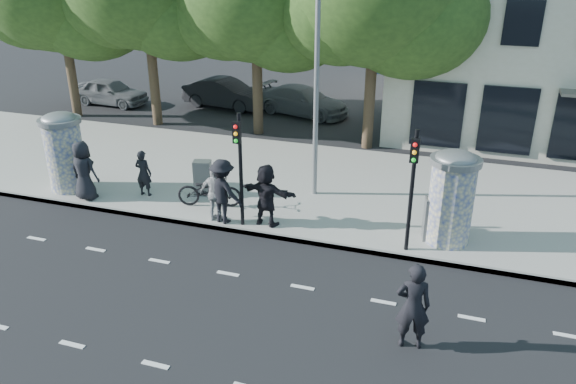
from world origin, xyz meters
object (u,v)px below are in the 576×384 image
(ped_f, at_px, (266,195))
(man_road, at_px, (413,306))
(car_mid, at_px, (226,93))
(ped_d, at_px, (223,191))
(car_right, at_px, (303,101))
(street_lamp, at_px, (317,52))
(ped_b, at_px, (143,173))
(ad_column_right, at_px, (452,195))
(ad_column_left, at_px, (64,150))
(cabinet_left, at_px, (203,178))
(traffic_pole_far, at_px, (412,179))
(ped_e, at_px, (216,194))
(ped_a, at_px, (84,171))
(bicycle, at_px, (209,190))
(cabinet_right, at_px, (435,219))
(car_left, at_px, (110,92))
(traffic_pole_near, at_px, (240,159))

(ped_f, height_order, man_road, ped_f)
(man_road, height_order, car_mid, man_road)
(ped_d, xyz_separation_m, car_right, (-1.30, 12.40, -0.44))
(street_lamp, height_order, car_mid, street_lamp)
(ped_b, distance_m, ped_f, 4.61)
(ad_column_right, height_order, ped_d, ad_column_right)
(street_lamp, bearing_deg, ad_column_left, -165.06)
(ad_column_right, relative_size, cabinet_left, 2.26)
(traffic_pole_far, xyz_separation_m, ped_e, (-5.62, 0.06, -1.21))
(ad_column_right, distance_m, man_road, 4.73)
(ad_column_right, height_order, ped_a, ad_column_right)
(man_road, bearing_deg, ped_d, -44.13)
(street_lamp, height_order, ped_f, street_lamp)
(ad_column_right, height_order, bicycle, ad_column_right)
(ped_d, bearing_deg, car_mid, -51.45)
(cabinet_left, xyz_separation_m, car_mid, (-4.00, 10.79, -0.00))
(cabinet_left, bearing_deg, ped_e, -67.98)
(cabinet_right, bearing_deg, cabinet_left, 162.08)
(ped_a, bearing_deg, car_mid, -83.12)
(traffic_pole_far, xyz_separation_m, car_left, (-16.86, 11.09, -1.54))
(cabinet_left, xyz_separation_m, car_left, (-9.99, 9.41, -0.05))
(ad_column_left, bearing_deg, traffic_pole_near, -6.11)
(man_road, bearing_deg, car_mid, -66.29)
(ped_f, bearing_deg, ad_column_right, -164.79)
(ad_column_left, distance_m, ped_f, 7.30)
(car_right, bearing_deg, street_lamp, -146.42)
(ad_column_right, height_order, car_left, ad_column_right)
(traffic_pole_far, bearing_deg, ad_column_left, 176.45)
(ad_column_right, relative_size, car_right, 0.56)
(traffic_pole_far, distance_m, ped_b, 8.83)
(ad_column_right, distance_m, ped_e, 6.70)
(traffic_pole_near, relative_size, cabinet_right, 2.73)
(traffic_pole_far, distance_m, man_road, 4.01)
(ad_column_left, bearing_deg, bicycle, 2.43)
(man_road, bearing_deg, street_lamp, -70.48)
(ped_a, distance_m, ped_d, 4.92)
(ped_a, xyz_separation_m, ped_e, (4.69, -0.13, -0.11))
(cabinet_right, bearing_deg, ped_e, 175.65)
(traffic_pole_near, xyz_separation_m, cabinet_left, (-2.07, 1.68, -1.49))
(ped_d, xyz_separation_m, ped_e, (-0.22, 0.00, -0.11))
(bicycle, bearing_deg, man_road, -139.05)
(traffic_pole_near, xyz_separation_m, car_right, (-1.90, 12.45, -1.54))
(street_lamp, bearing_deg, ad_column_right, -23.73)
(ad_column_left, height_order, cabinet_right, ad_column_left)
(bicycle, relative_size, car_left, 0.50)
(ped_d, xyz_separation_m, ped_f, (1.28, 0.22, -0.04))
(ad_column_left, xyz_separation_m, ped_d, (6.00, -0.65, -0.41))
(street_lamp, distance_m, man_road, 8.60)
(car_right, bearing_deg, ad_column_left, 172.83)
(traffic_pole_near, bearing_deg, traffic_pole_far, 0.00)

